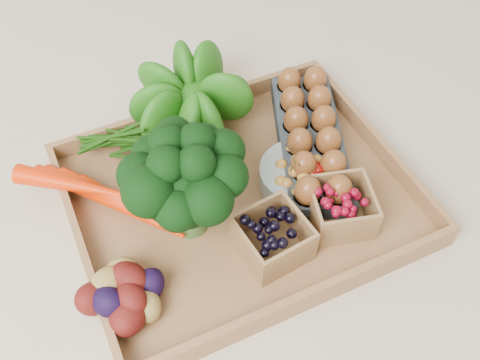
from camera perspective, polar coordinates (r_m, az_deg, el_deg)
name	(u,v)px	position (r m, az deg, el deg)	size (l,w,h in m)	color
ground	(240,202)	(0.92, 0.00, -2.31)	(4.00, 4.00, 0.00)	beige
tray	(240,199)	(0.92, 0.00, -2.04)	(0.55, 0.45, 0.01)	#94673E
carrots	(106,196)	(0.90, -14.08, -1.66)	(0.23, 0.16, 0.05)	red
lettuce	(192,94)	(0.97, -5.18, 9.16)	(0.15, 0.15, 0.15)	#164D0C
broccoli	(187,198)	(0.82, -5.65, -1.88)	(0.19, 0.19, 0.15)	black
cherry_bowl	(300,176)	(0.92, 6.39, 0.43)	(0.14, 0.14, 0.04)	#8C9EA5
egg_carton	(310,143)	(0.97, 7.47, 3.95)	(0.11, 0.32, 0.04)	#323A40
potatoes	(119,290)	(0.79, -12.75, -11.34)	(0.14, 0.14, 0.08)	#440D0B
punnet_blackberry	(273,238)	(0.83, 3.49, -6.16)	(0.10, 0.10, 0.07)	black
punnet_raspberry	(341,207)	(0.87, 10.67, -2.89)	(0.10, 0.10, 0.07)	maroon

